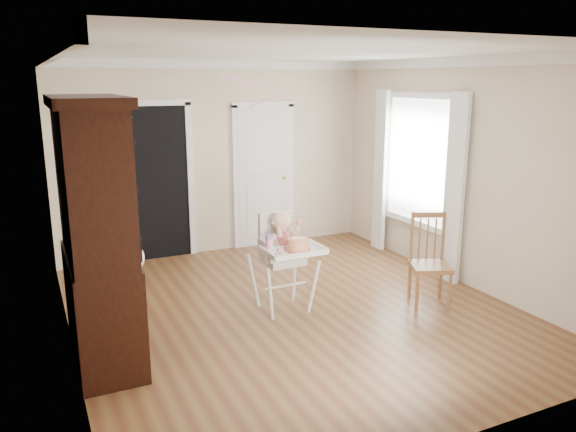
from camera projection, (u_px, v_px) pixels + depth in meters
name	position (u px, v px, depth m)	size (l,w,h in m)	color
floor	(294.00, 310.00, 6.09)	(5.00, 5.00, 0.00)	brown
ceiling	(295.00, 52.00, 5.45)	(5.00, 5.00, 0.00)	white
wall_back	(217.00, 158.00, 7.96)	(4.50, 4.50, 0.00)	beige
wall_left	(60.00, 209.00, 4.83)	(5.00, 5.00, 0.00)	beige
wall_right	(464.00, 173.00, 6.70)	(5.00, 5.00, 0.00)	beige
crown_molding	(295.00, 58.00, 5.46)	(4.50, 5.00, 0.12)	white
doorway	(155.00, 180.00, 7.63)	(1.06, 0.05, 2.22)	black
closet_door	(264.00, 177.00, 8.31)	(0.96, 0.09, 2.13)	white
window_right	(416.00, 169.00, 7.39)	(0.13, 1.84, 2.30)	white
high_chair	(283.00, 251.00, 5.95)	(0.63, 0.76, 1.08)	white
baby	(282.00, 236.00, 5.93)	(0.32, 0.24, 0.50)	beige
cake	(298.00, 244.00, 5.68)	(0.28, 0.28, 0.13)	silver
sippy_cup	(270.00, 242.00, 5.68)	(0.08, 0.08, 0.20)	#F696CA
china_cabinet	(97.00, 234.00, 4.79)	(0.61, 1.37, 2.31)	black
dining_chair	(430.00, 263.00, 6.17)	(0.55, 0.55, 1.01)	brown
streamer	(240.00, 81.00, 6.17)	(0.03, 0.50, 0.02)	pink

